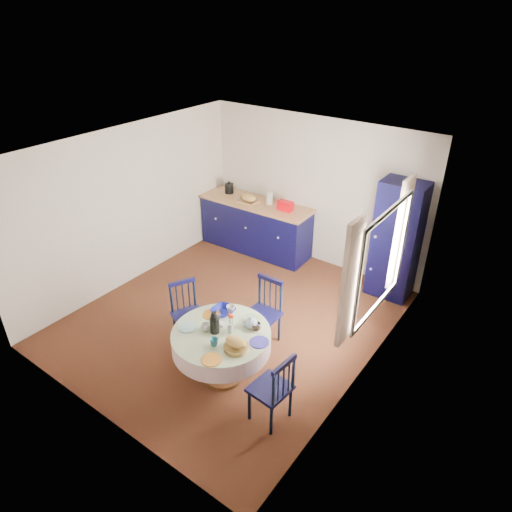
# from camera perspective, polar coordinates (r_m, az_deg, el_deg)

# --- Properties ---
(floor) EXTENTS (4.50, 4.50, 0.00)m
(floor) POSITION_cam_1_polar(r_m,az_deg,el_deg) (6.75, -3.04, -7.70)
(floor) COLOR black
(floor) RESTS_ON ground
(ceiling) EXTENTS (4.50, 4.50, 0.00)m
(ceiling) POSITION_cam_1_polar(r_m,az_deg,el_deg) (5.60, -3.73, 13.09)
(ceiling) COLOR white
(ceiling) RESTS_ON wall_back
(wall_back) EXTENTS (4.00, 0.02, 2.50)m
(wall_back) POSITION_cam_1_polar(r_m,az_deg,el_deg) (7.77, 7.27, 8.00)
(wall_back) COLOR silver
(wall_back) RESTS_ON floor
(wall_left) EXTENTS (0.02, 4.50, 2.50)m
(wall_left) POSITION_cam_1_polar(r_m,az_deg,el_deg) (7.39, -15.53, 5.96)
(wall_left) COLOR silver
(wall_left) RESTS_ON floor
(wall_right) EXTENTS (0.02, 4.50, 2.50)m
(wall_right) POSITION_cam_1_polar(r_m,az_deg,el_deg) (5.20, 14.05, -4.44)
(wall_right) COLOR silver
(wall_right) RESTS_ON floor
(window) EXTENTS (0.10, 1.74, 1.45)m
(window) POSITION_cam_1_polar(r_m,az_deg,el_deg) (5.32, 15.25, -0.34)
(window) COLOR white
(window) RESTS_ON wall_right
(kitchen_counter) EXTENTS (2.12, 0.72, 1.18)m
(kitchen_counter) POSITION_cam_1_polar(r_m,az_deg,el_deg) (8.28, -0.05, 3.84)
(kitchen_counter) COLOR black
(kitchen_counter) RESTS_ON floor
(pantry_cabinet) EXTENTS (0.65, 0.48, 1.85)m
(pantry_cabinet) POSITION_cam_1_polar(r_m,az_deg,el_deg) (7.11, 17.13, 1.84)
(pantry_cabinet) COLOR black
(pantry_cabinet) RESTS_ON floor
(dining_table) EXTENTS (1.16, 1.16, 0.98)m
(dining_table) POSITION_cam_1_polar(r_m,az_deg,el_deg) (5.45, -4.25, -10.50)
(dining_table) COLOR brown
(dining_table) RESTS_ON floor
(chair_left) EXTENTS (0.52, 0.52, 0.89)m
(chair_left) POSITION_cam_1_polar(r_m,az_deg,el_deg) (6.14, -8.55, -7.08)
(chair_left) COLOR black
(chair_left) RESTS_ON floor
(chair_far) EXTENTS (0.42, 0.40, 0.94)m
(chair_far) POSITION_cam_1_polar(r_m,az_deg,el_deg) (6.06, 1.00, -7.00)
(chair_far) COLOR black
(chair_far) RESTS_ON floor
(chair_right) EXTENTS (0.42, 0.44, 0.91)m
(chair_right) POSITION_cam_1_polar(r_m,az_deg,el_deg) (5.06, 2.15, -16.23)
(chair_right) COLOR black
(chair_right) RESTS_ON floor
(mug_a) EXTENTS (0.11, 0.11, 0.09)m
(mug_a) POSITION_cam_1_polar(r_m,az_deg,el_deg) (5.40, -6.32, -8.81)
(mug_a) COLOR silver
(mug_a) RESTS_ON dining_table
(mug_b) EXTENTS (0.10, 0.10, 0.09)m
(mug_b) POSITION_cam_1_polar(r_m,az_deg,el_deg) (5.18, -5.24, -10.69)
(mug_b) COLOR #2B6B7E
(mug_b) RESTS_ON dining_table
(mug_c) EXTENTS (0.11, 0.11, 0.09)m
(mug_c) POSITION_cam_1_polar(r_m,az_deg,el_deg) (5.37, 0.04, -8.82)
(mug_c) COLOR black
(mug_c) RESTS_ON dining_table
(mug_d) EXTENTS (0.11, 0.11, 0.10)m
(mug_d) POSITION_cam_1_polar(r_m,az_deg,el_deg) (5.64, -3.16, -6.69)
(mug_d) COLOR silver
(mug_d) RESTS_ON dining_table
(cobalt_bowl) EXTENTS (0.28, 0.28, 0.07)m
(cobalt_bowl) POSITION_cam_1_polar(r_m,az_deg,el_deg) (5.64, -4.11, -6.89)
(cobalt_bowl) COLOR #080D6A
(cobalt_bowl) RESTS_ON dining_table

